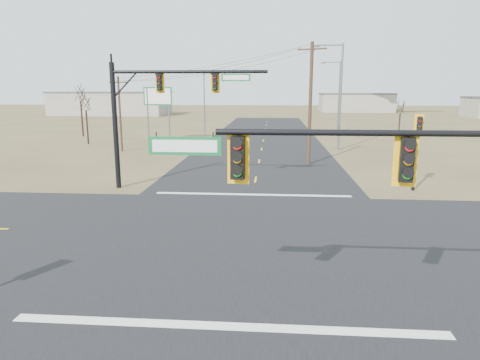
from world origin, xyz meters
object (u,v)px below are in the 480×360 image
Objects in this scene: mast_arm_far at (157,100)px; utility_pole_near at (310,103)px; pedestal_signal_ne at (418,136)px; highway_sign at (158,104)px; bare_tree_c at (401,106)px; streetlight_c at (206,100)px; bare_tree_b at (80,92)px; streetlight_a at (339,91)px; mast_arm_near at (400,176)px; utility_pole_far at (120,112)px; bare_tree_a at (85,102)px; streetlight_b at (338,92)px.

mast_arm_far is 0.97× the size of utility_pole_near.
highway_sign is at bearing 149.93° from pedestal_signal_ne.
highway_sign is at bearing -175.90° from bare_tree_c.
bare_tree_c is at bearing -7.47° from streetlight_c.
streetlight_c is 1.18× the size of bare_tree_b.
pedestal_signal_ne is 0.74× the size of highway_sign.
bare_tree_b is at bearing 159.94° from highway_sign.
mast_arm_far is at bearing -140.09° from streetlight_a.
pedestal_signal_ne is 19.18m from streetlight_a.
utility_pole_far is (-18.83, 33.31, -0.31)m from mast_arm_near.
streetlight_a is (3.69, 9.48, 0.92)m from utility_pole_near.
highway_sign is 1.06× the size of bare_tree_a.
mast_arm_near is 1.04× the size of mast_arm_far.
utility_pole_near reaches higher than utility_pole_far.
bare_tree_a is at bearing 119.26° from mast_arm_far.
utility_pole_near is at bearing -125.30° from streetlight_a.
mast_arm_far reaches higher than utility_pole_far.
mast_arm_far is 1.78× the size of bare_tree_c.
streetlight_b is at bearing 33.19° from highway_sign.
mast_arm_near is at bearing -58.16° from bare_tree_b.
pedestal_signal_ne is at bearing -40.17° from bare_tree_b.
utility_pole_far is 22.86m from streetlight_a.
utility_pole_far is at bearing 160.47° from utility_pole_near.
streetlight_b reaches higher than highway_sign.
utility_pole_near is at bearing -60.29° from streetlight_c.
utility_pole_far reaches higher than bare_tree_c.
streetlight_b is 1.19× the size of streetlight_c.
streetlight_b is 13.83m from bare_tree_c.
highway_sign reaches higher than mast_arm_near.
streetlight_a is 1.47× the size of bare_tree_b.
mast_arm_near is 55.30m from bare_tree_b.
utility_pole_near is at bearing 99.80° from mast_arm_near.
bare_tree_c is (31.42, 10.96, 0.33)m from utility_pole_far.
highway_sign reaches higher than bare_tree_a.
utility_pole_near is 0.97× the size of streetlight_b.
utility_pole_far is 15.45m from streetlight_c.
bare_tree_a reaches higher than pedestal_signal_ne.
utility_pole_far is at bearing -143.12° from streetlight_b.
bare_tree_a is (-31.52, -17.89, -0.96)m from streetlight_b.
highway_sign is at bearing -136.45° from streetlight_c.
highway_sign is (-6.79, 25.47, -1.08)m from mast_arm_far.
utility_pole_far is 1.15× the size of highway_sign.
utility_pole_near is at bearing 39.57° from mast_arm_far.
streetlight_b is at bearing 115.56° from bare_tree_c.
pedestal_signal_ne is 0.44× the size of streetlight_a.
utility_pole_near reaches higher than highway_sign.
utility_pole_far is 8.20m from bare_tree_a.
mast_arm_far is 18.74m from utility_pole_far.
pedestal_signal_ne is at bearing -45.23° from highway_sign.
bare_tree_a is (-30.90, 21.55, 1.46)m from pedestal_signal_ne.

